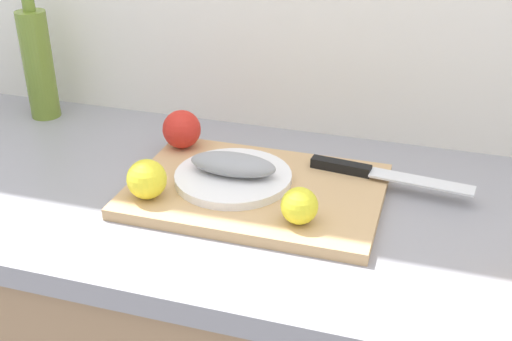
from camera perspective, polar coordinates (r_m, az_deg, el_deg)
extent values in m
cube|color=gray|center=(1.12, 1.74, -3.60)|extent=(2.00, 0.60, 0.04)
cube|color=tan|center=(1.12, 0.00, -1.81)|extent=(0.44, 0.30, 0.02)
cylinder|color=white|center=(1.13, -2.04, -0.60)|extent=(0.21, 0.21, 0.01)
ellipsoid|color=gray|center=(1.12, -2.07, 0.55)|extent=(0.15, 0.07, 0.04)
cube|color=silver|center=(1.15, 14.52, -0.97)|extent=(0.18, 0.05, 0.00)
cube|color=black|center=(1.17, 7.57, 0.37)|extent=(0.11, 0.03, 0.02)
sphere|color=yellow|center=(1.00, 3.89, -3.16)|extent=(0.06, 0.06, 0.06)
sphere|color=yellow|center=(1.08, -9.71, -0.76)|extent=(0.07, 0.07, 0.07)
sphere|color=red|center=(1.25, -6.64, 3.67)|extent=(0.07, 0.07, 0.07)
cylinder|color=olive|center=(1.48, -18.81, 8.85)|extent=(0.06, 0.06, 0.24)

